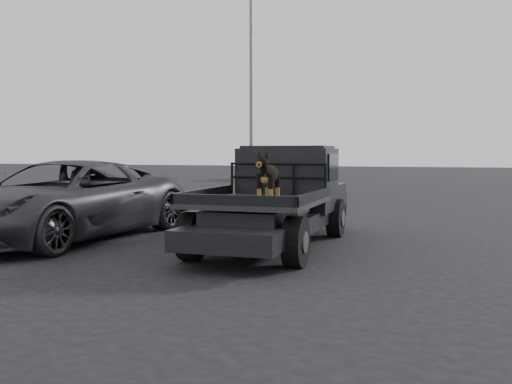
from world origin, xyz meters
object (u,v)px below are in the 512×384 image
(parked_suv, at_px, (64,200))
(distant_car_a, at_px, (276,167))
(flatbed_ute, at_px, (274,221))
(floodlight_near, at_px, (251,41))
(dog, at_px, (269,179))

(parked_suv, bearing_deg, distant_car_a, 101.07)
(parked_suv, xyz_separation_m, distant_car_a, (-2.79, 24.01, 0.03))
(distant_car_a, bearing_deg, flatbed_ute, -113.47)
(parked_suv, bearing_deg, flatbed_ute, 10.93)
(distant_car_a, bearing_deg, floodlight_near, -131.74)
(floodlight_near, bearing_deg, dog, -70.50)
(parked_suv, distance_m, distant_car_a, 24.18)
(parked_suv, height_order, floodlight_near, floodlight_near)
(dog, bearing_deg, floodlight_near, 109.50)
(dog, xyz_separation_m, distant_car_a, (-7.27, 25.17, -0.49))
(flatbed_ute, distance_m, parked_suv, 4.13)
(floodlight_near, bearing_deg, distant_car_a, 88.03)
(flatbed_ute, bearing_deg, floodlight_near, 109.98)
(flatbed_ute, xyz_separation_m, distant_car_a, (-6.88, 23.55, 0.34))
(flatbed_ute, relative_size, parked_suv, 0.99)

